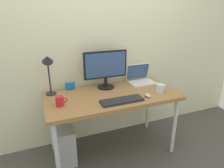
% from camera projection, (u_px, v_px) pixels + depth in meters
% --- Properties ---
extents(ground_plane, '(6.00, 6.00, 0.00)m').
position_uv_depth(ground_plane, '(112.00, 150.00, 2.41)').
color(ground_plane, '#4C4742').
extents(back_wall, '(4.40, 0.04, 2.60)m').
position_uv_depth(back_wall, '(99.00, 38.00, 2.31)').
color(back_wall, beige).
rests_on(back_wall, ground_plane).
extents(desk, '(1.44, 0.70, 0.74)m').
position_uv_depth(desk, '(112.00, 100.00, 2.17)').
color(desk, olive).
rests_on(desk, ground_plane).
extents(monitor, '(0.51, 0.20, 0.44)m').
position_uv_depth(monitor, '(106.00, 67.00, 2.25)').
color(monitor, black).
rests_on(monitor, desk).
extents(laptop, '(0.32, 0.26, 0.23)m').
position_uv_depth(laptop, '(140.00, 78.00, 2.50)').
color(laptop, silver).
rests_on(laptop, desk).
extents(desk_lamp, '(0.11, 0.16, 0.47)m').
position_uv_depth(desk_lamp, '(48.00, 65.00, 2.01)').
color(desk_lamp, '#232328').
rests_on(desk_lamp, desk).
extents(keyboard, '(0.44, 0.14, 0.02)m').
position_uv_depth(keyboard, '(122.00, 100.00, 1.97)').
color(keyboard, '#232328').
rests_on(keyboard, desk).
extents(mouse, '(0.06, 0.09, 0.03)m').
position_uv_depth(mouse, '(148.00, 95.00, 2.08)').
color(mouse, '#B2B2B7').
rests_on(mouse, desk).
extents(coffee_mug, '(0.11, 0.08, 0.10)m').
position_uv_depth(coffee_mug, '(60.00, 101.00, 1.87)').
color(coffee_mug, red).
rests_on(coffee_mug, desk).
extents(glass_cup, '(0.12, 0.09, 0.09)m').
position_uv_depth(glass_cup, '(160.00, 88.00, 2.19)').
color(glass_cup, silver).
rests_on(glass_cup, desk).
extents(photo_frame, '(0.11, 0.03, 0.09)m').
position_uv_depth(photo_frame, '(70.00, 86.00, 2.25)').
color(photo_frame, '#1E72BF').
rests_on(photo_frame, desk).
extents(computer_tower, '(0.18, 0.36, 0.42)m').
position_uv_depth(computer_tower, '(65.00, 143.00, 2.20)').
color(computer_tower, '#B2B2B7').
rests_on(computer_tower, ground_plane).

